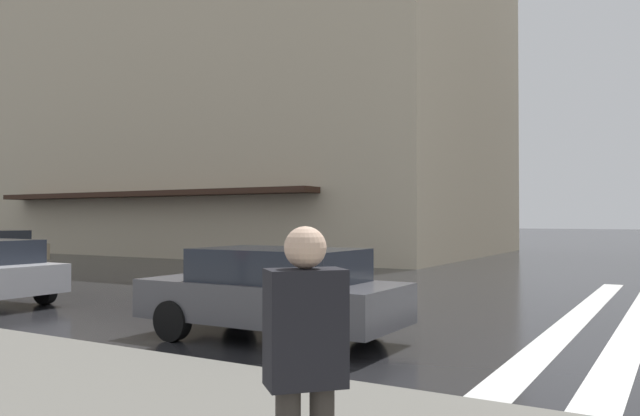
{
  "coord_description": "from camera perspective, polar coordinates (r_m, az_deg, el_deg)",
  "views": [
    {
      "loc": [
        -8.93,
        0.41,
        1.87
      ],
      "look_at": [
        3.15,
        7.49,
        2.1
      ],
      "focal_mm": 35.14,
      "sensor_mm": 36.0,
      "label": 1
    }
  ],
  "objects": [
    {
      "name": "pedestrian_by_billboard",
      "position": [
        3.3,
        -1.36,
        -13.78
      ],
      "size": [
        0.46,
        0.45,
        1.68
      ],
      "color": "black",
      "rests_on": "sidewalk_pavement"
    },
    {
      "name": "car_dark_grey",
      "position": [
        9.7,
        -4.29,
        -7.54
      ],
      "size": [
        1.85,
        4.1,
        1.41
      ],
      "color": "#4C4C51",
      "rests_on": "ground_plane"
    },
    {
      "name": "haussmann_block_mid",
      "position": [
        37.62,
        -6.32,
        10.81
      ],
      "size": [
        17.38,
        27.08,
        19.49
      ],
      "color": "beige",
      "rests_on": "ground_plane"
    }
  ]
}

